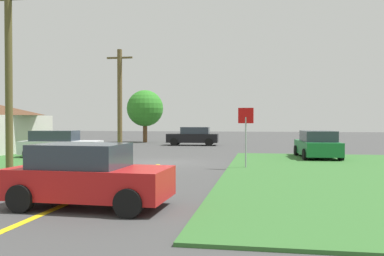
{
  "coord_description": "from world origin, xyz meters",
  "views": [
    {
      "loc": [
        5.1,
        -21.02,
        2.22
      ],
      "look_at": [
        0.71,
        4.91,
        1.73
      ],
      "focal_mm": 38.61,
      "sensor_mm": 36.0,
      "label": 1
    }
  ],
  "objects_px": {
    "car_approaching_junction": "(193,136)",
    "utility_pole_near": "(9,76)",
    "oak_tree_left": "(145,108)",
    "stop_sign": "(246,126)",
    "car_on_crossroad": "(317,145)",
    "parked_car_near_building": "(60,144)",
    "utility_pole_mid": "(120,100)",
    "car_behind_on_main_road": "(88,176)"
  },
  "relations": [
    {
      "from": "utility_pole_near",
      "to": "oak_tree_left",
      "type": "bearing_deg",
      "value": 93.29
    },
    {
      "from": "stop_sign",
      "to": "car_approaching_junction",
      "type": "distance_m",
      "value": 18.01
    },
    {
      "from": "car_approaching_junction",
      "to": "stop_sign",
      "type": "bearing_deg",
      "value": 104.45
    },
    {
      "from": "car_approaching_junction",
      "to": "utility_pole_mid",
      "type": "xyz_separation_m",
      "value": [
        -3.56,
        -9.17,
        2.81
      ]
    },
    {
      "from": "stop_sign",
      "to": "car_on_crossroad",
      "type": "height_order",
      "value": "stop_sign"
    },
    {
      "from": "stop_sign",
      "to": "oak_tree_left",
      "type": "distance_m",
      "value": 24.01
    },
    {
      "from": "car_approaching_junction",
      "to": "car_on_crossroad",
      "type": "height_order",
      "value": "same"
    },
    {
      "from": "utility_pole_mid",
      "to": "oak_tree_left",
      "type": "xyz_separation_m",
      "value": [
        -2.07,
        13.32,
        -0.2
      ]
    },
    {
      "from": "car_on_crossroad",
      "to": "parked_car_near_building",
      "type": "bearing_deg",
      "value": 93.48
    },
    {
      "from": "oak_tree_left",
      "to": "car_on_crossroad",
      "type": "bearing_deg",
      "value": -46.77
    },
    {
      "from": "car_on_crossroad",
      "to": "car_behind_on_main_road",
      "type": "relative_size",
      "value": 1.09
    },
    {
      "from": "parked_car_near_building",
      "to": "utility_pole_mid",
      "type": "height_order",
      "value": "utility_pole_mid"
    },
    {
      "from": "car_approaching_junction",
      "to": "utility_pole_near",
      "type": "relative_size",
      "value": 0.59
    },
    {
      "from": "utility_pole_mid",
      "to": "oak_tree_left",
      "type": "distance_m",
      "value": 13.48
    },
    {
      "from": "utility_pole_mid",
      "to": "oak_tree_left",
      "type": "bearing_deg",
      "value": 98.83
    },
    {
      "from": "car_behind_on_main_road",
      "to": "car_on_crossroad",
      "type": "bearing_deg",
      "value": 64.88
    },
    {
      "from": "parked_car_near_building",
      "to": "utility_pole_near",
      "type": "bearing_deg",
      "value": -84.52
    },
    {
      "from": "car_approaching_junction",
      "to": "utility_pole_near",
      "type": "bearing_deg",
      "value": 75.91
    },
    {
      "from": "stop_sign",
      "to": "parked_car_near_building",
      "type": "xyz_separation_m",
      "value": [
        -10.95,
        3.6,
        -1.14
      ]
    },
    {
      "from": "stop_sign",
      "to": "car_behind_on_main_road",
      "type": "height_order",
      "value": "stop_sign"
    },
    {
      "from": "car_approaching_junction",
      "to": "utility_pole_near",
      "type": "distance_m",
      "value": 21.35
    },
    {
      "from": "stop_sign",
      "to": "oak_tree_left",
      "type": "relative_size",
      "value": 0.53
    },
    {
      "from": "stop_sign",
      "to": "utility_pole_mid",
      "type": "distance_m",
      "value": 12.05
    },
    {
      "from": "car_approaching_junction",
      "to": "utility_pole_mid",
      "type": "relative_size",
      "value": 0.65
    },
    {
      "from": "stop_sign",
      "to": "car_on_crossroad",
      "type": "distance_m",
      "value": 6.93
    },
    {
      "from": "utility_pole_mid",
      "to": "parked_car_near_building",
      "type": "bearing_deg",
      "value": -115.64
    },
    {
      "from": "car_approaching_junction",
      "to": "oak_tree_left",
      "type": "relative_size",
      "value": 0.87
    },
    {
      "from": "car_on_crossroad",
      "to": "car_behind_on_main_road",
      "type": "xyz_separation_m",
      "value": [
        -7.53,
        -14.59,
        -0.0
      ]
    },
    {
      "from": "stop_sign",
      "to": "parked_car_near_building",
      "type": "height_order",
      "value": "stop_sign"
    },
    {
      "from": "stop_sign",
      "to": "car_approaching_junction",
      "type": "relative_size",
      "value": 0.61
    },
    {
      "from": "car_approaching_junction",
      "to": "car_behind_on_main_road",
      "type": "bearing_deg",
      "value": 90.91
    },
    {
      "from": "stop_sign",
      "to": "utility_pole_near",
      "type": "relative_size",
      "value": 0.36
    },
    {
      "from": "oak_tree_left",
      "to": "car_behind_on_main_road",
      "type": "bearing_deg",
      "value": -76.57
    },
    {
      "from": "car_on_crossroad",
      "to": "parked_car_near_building",
      "type": "xyz_separation_m",
      "value": [
        -14.82,
        -2.03,
        -0.0
      ]
    },
    {
      "from": "car_approaching_junction",
      "to": "utility_pole_mid",
      "type": "bearing_deg",
      "value": 66.19
    },
    {
      "from": "car_on_crossroad",
      "to": "utility_pole_near",
      "type": "distance_m",
      "value": 16.48
    },
    {
      "from": "parked_car_near_building",
      "to": "utility_pole_mid",
      "type": "bearing_deg",
      "value": 58.08
    },
    {
      "from": "car_behind_on_main_road",
      "to": "stop_sign",
      "type": "bearing_deg",
      "value": 69.92
    },
    {
      "from": "stop_sign",
      "to": "utility_pole_near",
      "type": "distance_m",
      "value": 10.31
    },
    {
      "from": "car_approaching_junction",
      "to": "oak_tree_left",
      "type": "distance_m",
      "value": 7.46
    },
    {
      "from": "car_approaching_junction",
      "to": "car_on_crossroad",
      "type": "relative_size",
      "value": 1.02
    },
    {
      "from": "car_approaching_junction",
      "to": "car_behind_on_main_road",
      "type": "distance_m",
      "value": 26.19
    }
  ]
}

